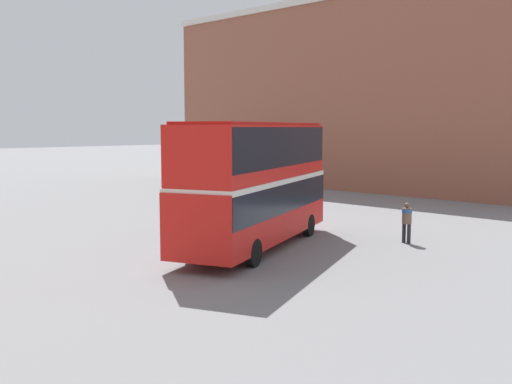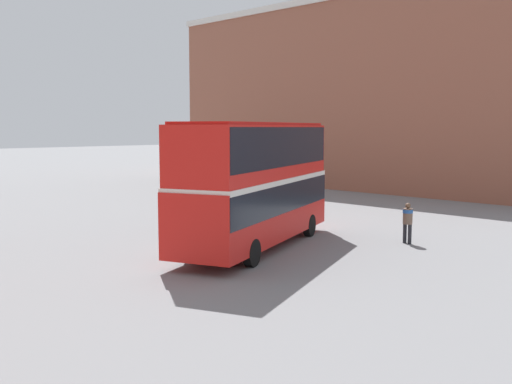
{
  "view_description": "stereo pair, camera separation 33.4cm",
  "coord_description": "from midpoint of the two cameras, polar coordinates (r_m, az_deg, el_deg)",
  "views": [
    {
      "loc": [
        -15.65,
        -16.8,
        4.74
      ],
      "look_at": [
        1.07,
        -0.49,
        2.22
      ],
      "focal_mm": 42.0,
      "sensor_mm": 36.0,
      "label": 1
    },
    {
      "loc": [
        -15.42,
        -17.04,
        4.74
      ],
      "look_at": [
        1.07,
        -0.49,
        2.22
      ],
      "focal_mm": 42.0,
      "sensor_mm": 36.0,
      "label": 2
    }
  ],
  "objects": [
    {
      "name": "double_decker_bus",
      "position": [
        23.44,
        -0.41,
        1.43
      ],
      "size": [
        10.36,
        6.15,
        4.94
      ],
      "rotation": [
        0.0,
        0.0,
        0.38
      ],
      "color": "red",
      "rests_on": "ground_plane"
    },
    {
      "name": "building_row_right",
      "position": [
        50.52,
        10.85,
        9.02
      ],
      "size": [
        11.45,
        35.26,
        14.71
      ],
      "color": "#935642",
      "rests_on": "ground_plane"
    },
    {
      "name": "parked_car_kerb_far",
      "position": [
        39.4,
        -4.2,
        0.36
      ],
      "size": [
        4.78,
        2.52,
        1.55
      ],
      "rotation": [
        0.0,
        0.0,
        -0.16
      ],
      "color": "black",
      "rests_on": "ground_plane"
    },
    {
      "name": "ground_plane",
      "position": [
        23.45,
        -3.11,
        -5.52
      ],
      "size": [
        240.0,
        240.0,
        0.0
      ],
      "primitive_type": "plane",
      "color": "slate"
    },
    {
      "name": "pedestrian_foreground",
      "position": [
        25.3,
        13.8,
        -2.46
      ],
      "size": [
        0.47,
        0.47,
        1.68
      ],
      "rotation": [
        0.0,
        0.0,
        2.99
      ],
      "color": "#232328",
      "rests_on": "ground_plane"
    }
  ]
}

